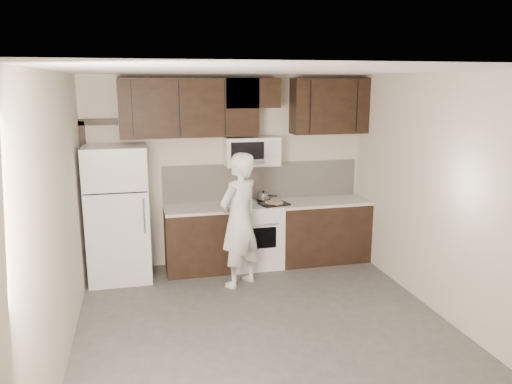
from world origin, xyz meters
name	(u,v)px	position (x,y,z in m)	size (l,w,h in m)	color
floor	(268,330)	(0.00, 0.00, 0.00)	(4.50, 4.50, 0.00)	#4A4845
back_wall	(228,171)	(0.00, 2.25, 1.35)	(4.00, 4.00, 0.00)	beige
ceiling	(269,71)	(0.00, 0.00, 2.70)	(4.50, 4.50, 0.00)	white
counter_run	(274,233)	(0.60, 1.94, 0.46)	(2.95, 0.64, 0.91)	black
stove	(254,235)	(0.30, 1.94, 0.46)	(0.76, 0.66, 0.94)	white
backsplash	(262,181)	(0.50, 2.24, 1.18)	(2.90, 0.02, 0.54)	beige
upper_cabinets	(245,105)	(0.21, 2.08, 2.28)	(3.48, 0.35, 0.78)	black
microwave	(252,151)	(0.30, 2.06, 1.65)	(0.76, 0.42, 0.40)	white
refrigerator	(118,213)	(-1.55, 1.89, 0.90)	(0.80, 0.76, 1.80)	white
door_trim	(89,184)	(-1.92, 2.21, 1.25)	(0.50, 0.08, 2.12)	black
saucepan	(263,197)	(0.48, 2.09, 0.97)	(0.27, 0.18, 0.16)	silver
baking_tray	(274,204)	(0.58, 1.85, 0.92)	(0.38, 0.29, 0.02)	black
pizza	(274,202)	(0.58, 1.85, 0.94)	(0.26, 0.26, 0.02)	#D4B58E
person	(239,220)	(-0.04, 1.28, 0.87)	(0.64, 0.42, 1.74)	white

